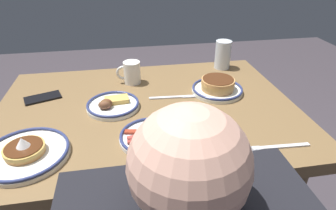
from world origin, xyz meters
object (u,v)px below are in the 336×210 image
at_px(plate_far_companion, 25,153).
at_px(plate_near_main, 217,87).
at_px(cell_phone, 43,98).
at_px(butter_knife, 176,97).
at_px(plate_far_side, 112,105).
at_px(plate_center_pancakes, 151,136).
at_px(fork_near, 280,147).
at_px(coffee_mug, 131,72).
at_px(paper_napkin, 220,147).
at_px(drinking_glass, 223,56).

bearing_deg(plate_far_companion, plate_near_main, -156.10).
bearing_deg(cell_phone, butter_knife, 151.42).
bearing_deg(plate_far_side, butter_knife, -171.02).
height_order(plate_center_pancakes, fork_near, plate_center_pancakes).
distance_m(plate_far_side, butter_knife, 0.27).
xyz_separation_m(coffee_mug, cell_phone, (0.38, 0.09, -0.05)).
relative_size(cell_phone, paper_napkin, 0.96).
xyz_separation_m(cell_phone, butter_knife, (-0.56, 0.09, -0.00)).
relative_size(plate_center_pancakes, plate_far_companion, 0.81).
height_order(plate_far_side, coffee_mug, coffee_mug).
bearing_deg(butter_knife, cell_phone, -8.87).
bearing_deg(plate_center_pancakes, plate_near_main, -137.82).
xyz_separation_m(plate_center_pancakes, paper_napkin, (-0.21, 0.08, -0.01)).
distance_m(plate_near_main, fork_near, 0.41).
relative_size(plate_far_side, fork_near, 1.05).
height_order(drinking_glass, cell_phone, drinking_glass).
height_order(plate_far_companion, cell_phone, plate_far_companion).
xyz_separation_m(drinking_glass, butter_knife, (0.30, 0.28, -0.06)).
distance_m(plate_far_companion, plate_far_side, 0.37).
bearing_deg(plate_far_companion, drinking_glass, -144.93).
height_order(coffee_mug, butter_knife, coffee_mug).
bearing_deg(drinking_glass, coffee_mug, 12.35).
xyz_separation_m(plate_center_pancakes, drinking_glass, (-0.44, -0.56, 0.05)).
distance_m(plate_far_companion, coffee_mug, 0.60).
bearing_deg(plate_far_side, coffee_mug, -112.35).
distance_m(plate_near_main, drinking_glass, 0.29).
relative_size(coffee_mug, paper_napkin, 0.75).
height_order(fork_near, butter_knife, same).
bearing_deg(coffee_mug, paper_napkin, 115.05).
bearing_deg(plate_far_side, plate_far_companion, 44.25).
xyz_separation_m(plate_far_side, coffee_mug, (-0.09, -0.22, 0.04)).
xyz_separation_m(plate_near_main, paper_napkin, (0.11, 0.37, -0.02)).
height_order(plate_far_side, cell_phone, plate_far_side).
relative_size(plate_near_main, butter_knife, 0.96).
bearing_deg(butter_knife, drinking_glass, -136.34).
distance_m(drinking_glass, fork_near, 0.67).
relative_size(plate_near_main, plate_far_side, 1.06).
bearing_deg(butter_knife, coffee_mug, -45.50).
xyz_separation_m(plate_far_companion, coffee_mug, (-0.35, -0.48, 0.04)).
xyz_separation_m(paper_napkin, butter_knife, (0.07, -0.35, 0.00)).
bearing_deg(drinking_glass, cell_phone, 12.97).
height_order(plate_center_pancakes, drinking_glass, drinking_glass).
xyz_separation_m(drinking_glass, cell_phone, (0.86, 0.20, -0.06)).
bearing_deg(coffee_mug, fork_near, 127.81).
xyz_separation_m(plate_center_pancakes, coffee_mug, (0.04, -0.46, 0.04)).
relative_size(drinking_glass, paper_napkin, 0.95).
bearing_deg(coffee_mug, butter_knife, 134.50).
bearing_deg(plate_near_main, paper_napkin, 73.13).
xyz_separation_m(plate_far_side, paper_napkin, (-0.34, 0.31, -0.01)).
distance_m(plate_far_side, drinking_glass, 0.66).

